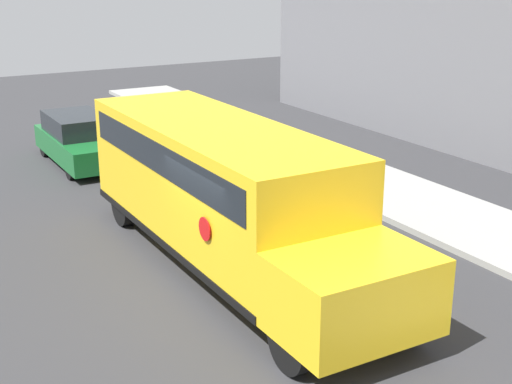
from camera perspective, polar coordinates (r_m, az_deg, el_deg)
name	(u,v)px	position (r m, az deg, el deg)	size (l,w,h in m)	color
ground_plane	(232,288)	(13.99, -1.97, -7.70)	(60.00, 60.00, 0.00)	#333335
sidewalk_strip	(473,226)	(17.70, 16.96, -2.61)	(44.00, 3.00, 0.15)	#9E9E99
school_bus	(223,186)	(14.64, -2.63, 0.47)	(9.64, 2.57, 2.89)	yellow
parked_car	(79,140)	(22.96, -13.95, 4.06)	(4.54, 1.73, 1.53)	#196B2D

